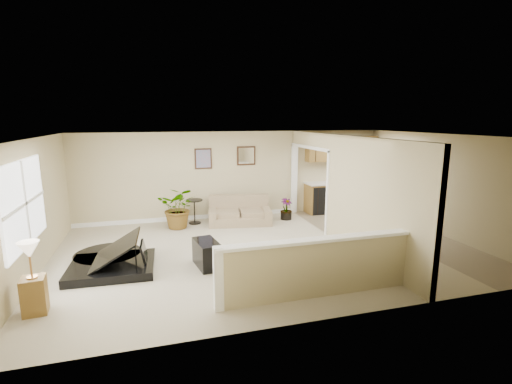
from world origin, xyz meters
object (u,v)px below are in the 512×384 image
object	(u,v)px
palm_plant	(179,208)
piano	(109,238)
accent_table	(194,208)
piano_bench	(207,254)
loveseat	(239,210)
small_plant	(286,210)
lamp_stand	(33,283)

from	to	relation	value
palm_plant	piano	bearing A→B (deg)	-122.29
accent_table	piano	bearing A→B (deg)	-125.65
piano_bench	loveseat	size ratio (longest dim) A/B	0.42
small_plant	piano	bearing A→B (deg)	-152.02
loveseat	accent_table	bearing A→B (deg)	176.80
piano	lamp_stand	bearing A→B (deg)	-119.12
piano_bench	lamp_stand	bearing A→B (deg)	-158.45
loveseat	small_plant	xyz separation A→B (m)	(1.38, -0.03, -0.11)
piano	loveseat	size ratio (longest dim) A/B	1.05
accent_table	palm_plant	world-z (taller)	palm_plant
accent_table	small_plant	distance (m)	2.61
piano_bench	lamp_stand	world-z (taller)	lamp_stand
small_plant	accent_table	bearing A→B (deg)	173.31
small_plant	lamp_stand	bearing A→B (deg)	-144.37
palm_plant	small_plant	world-z (taller)	palm_plant
piano	lamp_stand	world-z (taller)	piano
palm_plant	small_plant	size ratio (longest dim) A/B	2.01
palm_plant	accent_table	bearing A→B (deg)	36.91
piano	small_plant	xyz separation A→B (m)	(4.53, 2.40, -0.35)
accent_table	lamp_stand	size ratio (longest dim) A/B	0.60
piano	loveseat	world-z (taller)	piano
loveseat	small_plant	distance (m)	1.39
piano	lamp_stand	distance (m)	1.76
small_plant	palm_plant	bearing A→B (deg)	-179.49
accent_table	palm_plant	xyz separation A→B (m)	(-0.44, -0.33, 0.12)
palm_plant	small_plant	bearing A→B (deg)	0.51
loveseat	palm_plant	world-z (taller)	palm_plant
piano	loveseat	bearing A→B (deg)	40.17
accent_table	small_plant	world-z (taller)	accent_table
lamp_stand	piano_bench	bearing A→B (deg)	21.55
accent_table	small_plant	bearing A→B (deg)	-6.69
small_plant	lamp_stand	world-z (taller)	lamp_stand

